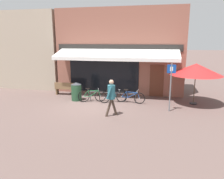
# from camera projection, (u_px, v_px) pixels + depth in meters

# --- Properties ---
(ground_plane) EXTENTS (160.00, 160.00, 0.00)m
(ground_plane) POSITION_uv_depth(u_px,v_px,m) (93.00, 106.00, 12.55)
(ground_plane) COLOR brown
(shop_front) EXTENTS (8.83, 4.63, 5.80)m
(shop_front) POSITION_uv_depth(u_px,v_px,m) (121.00, 51.00, 15.97)
(shop_front) COLOR #8E5647
(shop_front) RESTS_ON ground_plane
(neighbour_building) EXTENTS (7.78, 4.00, 5.79)m
(neighbour_building) POSITION_uv_depth(u_px,v_px,m) (22.00, 50.00, 18.23)
(neighbour_building) COLOR tan
(neighbour_building) RESTS_ON ground_plane
(bike_rack_rail) EXTENTS (2.93, 0.04, 0.57)m
(bike_rack_rail) POSITION_uv_depth(u_px,v_px,m) (113.00, 94.00, 13.28)
(bike_rack_rail) COLOR #47494F
(bike_rack_rail) RESTS_ON ground_plane
(bicycle_green) EXTENTS (1.65, 0.77, 0.85)m
(bicycle_green) POSITION_uv_depth(u_px,v_px,m) (92.00, 96.00, 13.28)
(bicycle_green) COLOR black
(bicycle_green) RESTS_ON ground_plane
(bicycle_black) EXTENTS (1.58, 0.91, 0.81)m
(bicycle_black) POSITION_uv_depth(u_px,v_px,m) (113.00, 97.00, 13.14)
(bicycle_black) COLOR black
(bicycle_black) RESTS_ON ground_plane
(bicycle_blue) EXTENTS (1.77, 0.52, 0.82)m
(bicycle_blue) POSITION_uv_depth(u_px,v_px,m) (130.00, 97.00, 13.00)
(bicycle_blue) COLOR black
(bicycle_blue) RESTS_ON ground_plane
(pedestrian_adult) EXTENTS (0.59, 0.68, 1.83)m
(pedestrian_adult) POSITION_uv_depth(u_px,v_px,m) (111.00, 94.00, 10.63)
(pedestrian_adult) COLOR #47382D
(pedestrian_adult) RESTS_ON ground_plane
(litter_bin) EXTENTS (0.64, 0.64, 1.13)m
(litter_bin) POSITION_uv_depth(u_px,v_px,m) (76.00, 91.00, 13.54)
(litter_bin) COLOR #23472D
(litter_bin) RESTS_ON ground_plane
(parking_sign) EXTENTS (0.44, 0.07, 2.53)m
(parking_sign) POSITION_uv_depth(u_px,v_px,m) (171.00, 83.00, 11.21)
(parking_sign) COLOR slate
(parking_sign) RESTS_ON ground_plane
(cafe_parasol) EXTENTS (2.94, 2.94, 2.39)m
(cafe_parasol) POSITION_uv_depth(u_px,v_px,m) (196.00, 69.00, 12.44)
(cafe_parasol) COLOR #4C3D2D
(cafe_parasol) RESTS_ON ground_plane
(park_bench) EXTENTS (1.61, 0.49, 0.87)m
(park_bench) POSITION_uv_depth(u_px,v_px,m) (67.00, 88.00, 14.92)
(park_bench) COLOR brown
(park_bench) RESTS_ON ground_plane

